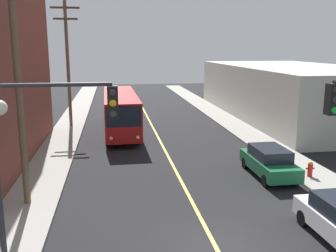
# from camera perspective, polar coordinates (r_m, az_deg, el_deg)

# --- Properties ---
(ground_plane) EXTENTS (120.00, 120.00, 0.00)m
(ground_plane) POSITION_cam_1_polar(r_m,az_deg,el_deg) (13.93, 7.44, -18.07)
(ground_plane) COLOR black
(sidewalk_left) EXTENTS (2.50, 90.00, 0.15)m
(sidewalk_left) POSITION_cam_1_polar(r_m,az_deg,el_deg) (22.95, -17.69, -6.08)
(sidewalk_left) COLOR gray
(sidewalk_left) RESTS_ON ground
(sidewalk_right) EXTENTS (2.50, 90.00, 0.15)m
(sidewalk_right) POSITION_cam_1_polar(r_m,az_deg,el_deg) (25.05, 17.25, -4.55)
(sidewalk_right) COLOR gray
(sidewalk_right) RESTS_ON ground
(lane_stripe_center) EXTENTS (0.16, 60.00, 0.01)m
(lane_stripe_center) POSITION_cam_1_polar(r_m,az_deg,el_deg) (27.68, -1.04, -2.60)
(lane_stripe_center) COLOR #D8CC4C
(lane_stripe_center) RESTS_ON ground
(building_right_warehouse) EXTENTS (12.00, 25.45, 5.10)m
(building_right_warehouse) POSITION_cam_1_polar(r_m,az_deg,el_deg) (39.93, 18.35, 4.99)
(building_right_warehouse) COLOR #B2B2A8
(building_right_warehouse) RESTS_ON ground
(city_bus) EXTENTS (2.74, 12.19, 3.20)m
(city_bus) POSITION_cam_1_polar(r_m,az_deg,el_deg) (31.31, -7.22, 2.40)
(city_bus) COLOR maroon
(city_bus) RESTS_ON ground
(parked_car_green) EXTENTS (1.83, 4.40, 1.62)m
(parked_car_green) POSITION_cam_1_polar(r_m,az_deg,el_deg) (21.23, 15.07, -5.20)
(parked_car_green) COLOR #196038
(parked_car_green) RESTS_ON ground
(utility_pole_near) EXTENTS (2.40, 0.28, 11.95)m
(utility_pole_near) POSITION_cam_1_polar(r_m,az_deg,el_deg) (16.86, -22.06, 10.11)
(utility_pole_near) COLOR brown
(utility_pole_near) RESTS_ON sidewalk_left
(utility_pole_mid) EXTENTS (2.40, 0.28, 10.57)m
(utility_pole_mid) POSITION_cam_1_polar(r_m,az_deg,el_deg) (33.71, -14.95, 9.82)
(utility_pole_mid) COLOR brown
(utility_pole_mid) RESTS_ON sidewalk_left
(traffic_signal_left_corner) EXTENTS (3.75, 0.48, 6.00)m
(traffic_signal_left_corner) POSITION_cam_1_polar(r_m,az_deg,el_deg) (11.80, -17.77, -1.57)
(traffic_signal_left_corner) COLOR #2D2D33
(traffic_signal_left_corner) RESTS_ON sidewalk_left
(fire_hydrant) EXTENTS (0.44, 0.26, 0.84)m
(fire_hydrant) POSITION_cam_1_polar(r_m,az_deg,el_deg) (21.52, 20.71, -6.06)
(fire_hydrant) COLOR red
(fire_hydrant) RESTS_ON sidewalk_right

